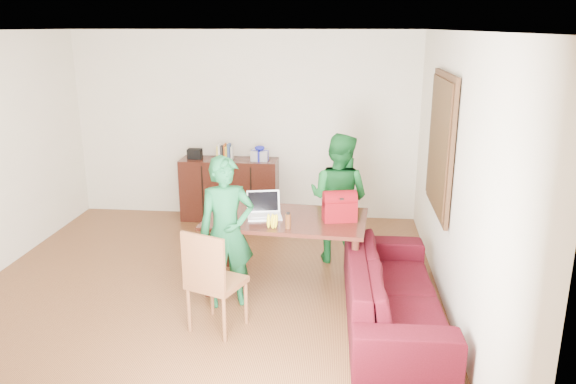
# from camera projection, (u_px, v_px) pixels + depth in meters

# --- Properties ---
(room) EXTENTS (5.20, 5.70, 2.90)m
(room) POSITION_uv_depth(u_px,v_px,m) (201.00, 174.00, 5.66)
(room) COLOR #462111
(room) RESTS_ON ground
(table) EXTENTS (1.76, 1.08, 0.79)m
(table) POSITION_uv_depth(u_px,v_px,m) (286.00, 226.00, 5.99)
(table) COLOR black
(table) RESTS_ON ground
(chair) EXTENTS (0.58, 0.57, 1.00)m
(chair) POSITION_uv_depth(u_px,v_px,m) (217.00, 300.00, 5.22)
(chair) COLOR brown
(chair) RESTS_ON ground
(person_near) EXTENTS (0.66, 0.55, 1.54)m
(person_near) POSITION_uv_depth(u_px,v_px,m) (227.00, 232.00, 5.58)
(person_near) COLOR #13592D
(person_near) RESTS_ON ground
(person_far) EXTENTS (0.94, 0.85, 1.56)m
(person_far) POSITION_uv_depth(u_px,v_px,m) (339.00, 198.00, 6.64)
(person_far) COLOR #155F24
(person_far) RESTS_ON ground
(laptop) EXTENTS (0.40, 0.32, 0.25)m
(laptop) POSITION_uv_depth(u_px,v_px,m) (264.00, 213.00, 5.94)
(laptop) COLOR white
(laptop) RESTS_ON table
(bananas) EXTENTS (0.17, 0.13, 0.06)m
(bananas) POSITION_uv_depth(u_px,v_px,m) (272.00, 225.00, 5.64)
(bananas) COLOR gold
(bananas) RESTS_ON table
(bottle) EXTENTS (0.06, 0.06, 0.17)m
(bottle) POSITION_uv_depth(u_px,v_px,m) (288.00, 220.00, 5.61)
(bottle) COLOR #522A12
(bottle) RESTS_ON table
(red_bag) EXTENTS (0.38, 0.27, 0.25)m
(red_bag) POSITION_uv_depth(u_px,v_px,m) (340.00, 209.00, 5.83)
(red_bag) COLOR maroon
(red_bag) RESTS_ON table
(sofa) EXTENTS (0.94, 2.26, 0.65)m
(sofa) POSITION_uv_depth(u_px,v_px,m) (393.00, 290.00, 5.34)
(sofa) COLOR #37070E
(sofa) RESTS_ON ground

